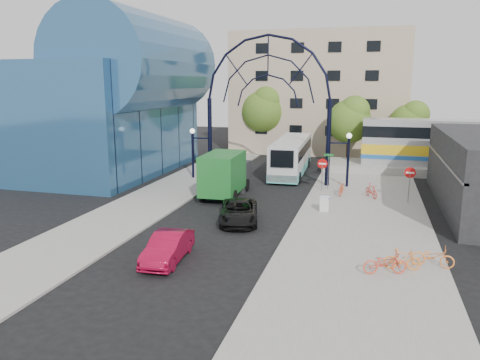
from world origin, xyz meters
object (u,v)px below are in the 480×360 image
(bike_far_b, at_px, (402,259))
(gateway_arch, at_px, (268,79))
(tree_north_a, at_px, (351,119))
(tree_north_c, at_px, (411,122))
(city_bus, at_px, (291,156))
(black_suv, at_px, (239,212))
(do_not_enter_sign, at_px, (410,176))
(stop_sign, at_px, (322,167))
(sandwich_board, at_px, (324,202))
(green_truck, at_px, (226,174))
(red_sedan, at_px, (168,247))
(bike_near_a, at_px, (342,188))
(tree_north_b, at_px, (264,109))
(bike_far_c, at_px, (385,263))
(bike_near_b, at_px, (371,191))
(street_name_sign, at_px, (328,164))
(bike_far_a, at_px, (433,256))

(bike_far_b, bearing_deg, gateway_arch, 25.70)
(tree_north_a, distance_m, tree_north_c, 6.33)
(city_bus, bearing_deg, black_suv, -93.67)
(do_not_enter_sign, distance_m, tree_north_a, 16.86)
(stop_sign, relative_size, tree_north_a, 0.36)
(gateway_arch, relative_size, do_not_enter_sign, 5.50)
(gateway_arch, xyz_separation_m, sandwich_board, (5.60, -8.02, -7.81))
(green_truck, bearing_deg, sandwich_board, -22.53)
(gateway_arch, xyz_separation_m, red_sedan, (-0.72, -18.34, -7.87))
(black_suv, bearing_deg, stop_sign, 52.90)
(red_sedan, xyz_separation_m, bike_far_b, (10.64, 1.61, -0.08))
(tree_north_c, xyz_separation_m, bike_near_a, (-5.74, -16.93, -3.66))
(gateway_arch, xyz_separation_m, tree_north_b, (-3.88, 15.93, -3.29))
(tree_north_c, height_order, bike_far_c, tree_north_c)
(sandwich_board, bearing_deg, bike_near_b, 58.49)
(street_name_sign, height_order, bike_far_a, street_name_sign)
(tree_north_b, height_order, tree_north_c, tree_north_b)
(green_truck, xyz_separation_m, bike_far_a, (13.23, -10.78, -1.05))
(sandwich_board, height_order, green_truck, green_truck)
(gateway_arch, bearing_deg, tree_north_a, 62.83)
(stop_sign, height_order, tree_north_b, tree_north_b)
(tree_north_c, distance_m, red_sedan, 34.91)
(gateway_arch, height_order, bike_near_a, gateway_arch)
(black_suv, xyz_separation_m, bike_far_c, (8.35, -6.02, -0.04))
(green_truck, relative_size, bike_far_b, 4.11)
(stop_sign, relative_size, tree_north_c, 0.38)
(tree_north_b, distance_m, bike_far_b, 35.76)
(black_suv, relative_size, bike_far_b, 2.95)
(sandwich_board, height_order, black_suv, black_suv)
(tree_north_a, height_order, city_bus, tree_north_a)
(gateway_arch, distance_m, red_sedan, 19.97)
(green_truck, relative_size, bike_near_a, 3.51)
(sandwich_board, relative_size, bike_near_a, 0.52)
(red_sedan, bearing_deg, stop_sign, 66.55)
(street_name_sign, relative_size, red_sedan, 0.68)
(tree_north_b, xyz_separation_m, bike_far_c, (13.04, -33.34, -4.64))
(red_sedan, bearing_deg, black_suv, 72.76)
(red_sedan, xyz_separation_m, bike_far_c, (9.88, 0.93, -0.06))
(bike_far_b, bearing_deg, bike_near_a, 9.51)
(tree_north_a, bearing_deg, stop_sign, -95.42)
(city_bus, distance_m, black_suv, 16.29)
(red_sedan, bearing_deg, sandwich_board, 53.72)
(tree_north_b, distance_m, green_truck, 21.51)
(bike_near_a, xyz_separation_m, bike_near_b, (2.12, -0.29, 0.01))
(bike_near_b, distance_m, bike_far_c, 14.13)
(street_name_sign, bearing_deg, black_suv, -113.70)
(do_not_enter_sign, bearing_deg, street_name_sign, 155.84)
(tree_north_a, xyz_separation_m, bike_near_b, (2.38, -15.22, -3.98))
(bike_near_b, bearing_deg, bike_far_b, -112.53)
(bike_far_c, bearing_deg, gateway_arch, 10.32)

